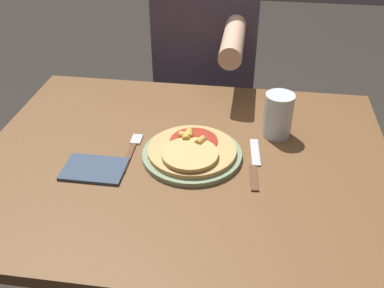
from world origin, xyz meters
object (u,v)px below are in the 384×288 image
(fork, at_px, (132,150))
(pizza, at_px, (192,150))
(drinking_glass, at_px, (278,115))
(person_diner, at_px, (207,60))
(dining_table, at_px, (184,193))
(plate, at_px, (192,154))
(knife, at_px, (255,164))

(fork, bearing_deg, pizza, -3.15)
(drinking_glass, relative_size, person_diner, 0.10)
(drinking_glass, height_order, person_diner, person_diner)
(dining_table, distance_m, fork, 0.19)
(plate, height_order, person_diner, person_diner)
(pizza, relative_size, fork, 1.31)
(plate, bearing_deg, pizza, -95.70)
(pizza, height_order, person_diner, person_diner)
(knife, xyz_separation_m, person_diner, (-0.20, 0.69, -0.02))
(dining_table, relative_size, fork, 6.11)
(fork, distance_m, person_diner, 0.68)
(dining_table, xyz_separation_m, pizza, (0.02, 0.00, 0.14))
(dining_table, distance_m, person_diner, 0.69)
(plate, height_order, fork, plate)
(dining_table, bearing_deg, knife, -1.28)
(fork, distance_m, knife, 0.33)
(fork, bearing_deg, plate, -1.49)
(knife, relative_size, person_diner, 0.18)
(drinking_glass, bearing_deg, person_diner, 115.81)
(plate, distance_m, person_diner, 0.67)
(dining_table, bearing_deg, plate, 24.09)
(pizza, relative_size, drinking_glass, 1.84)
(pizza, relative_size, knife, 1.04)
(plate, height_order, drinking_glass, drinking_glass)
(drinking_glass, distance_m, person_diner, 0.60)
(plate, distance_m, drinking_glass, 0.26)
(plate, relative_size, fork, 1.48)
(dining_table, relative_size, plate, 4.13)
(dining_table, relative_size, person_diner, 0.86)
(drinking_glass, xyz_separation_m, person_diner, (-0.26, 0.53, -0.08))
(plate, relative_size, pizza, 1.13)
(fork, xyz_separation_m, person_diner, (0.12, 0.67, -0.02))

